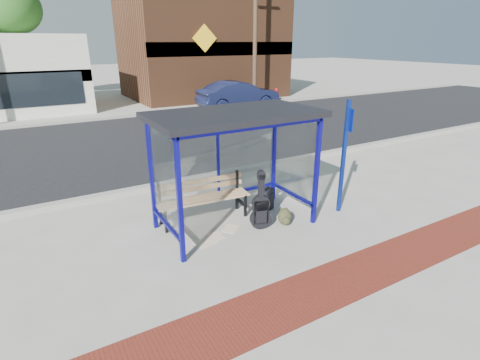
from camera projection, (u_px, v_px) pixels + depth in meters
ground at (235, 225)px, 7.99m from camera, size 120.00×120.00×0.00m
brick_paver_strip at (317, 290)px, 5.88m from camera, size 60.00×1.00×0.01m
curb_near at (183, 181)px, 10.31m from camera, size 60.00×0.25×0.12m
street_asphalt at (133, 142)px, 14.45m from camera, size 60.00×10.00×0.00m
curb_far at (104, 118)px, 18.54m from camera, size 60.00×0.25×0.12m
far_sidewalk at (97, 113)px, 20.10m from camera, size 60.00×4.00×0.01m
bus_shelter at (233, 129)px, 7.32m from camera, size 3.30×1.80×2.42m
storefront_brown at (203, 48)px, 25.59m from camera, size 10.00×7.08×6.40m
tree_mid at (10, 9)px, 22.42m from camera, size 3.60×3.60×7.03m
tree_right at (234, 17)px, 29.77m from camera, size 3.60×3.60×7.03m
utility_pole_east at (255, 33)px, 21.63m from camera, size 1.60×0.24×8.00m
bench at (202, 196)px, 8.07m from camera, size 2.05×0.66×0.95m
guitar_bag at (261, 209)px, 7.69m from camera, size 0.46×0.26×1.20m
suitcase at (267, 199)px, 8.61m from camera, size 0.37×0.30×0.55m
backpack at (285, 217)px, 7.93m from camera, size 0.35×0.34×0.36m
sign_post at (344, 151)px, 8.15m from camera, size 0.15×0.31×2.54m
newspaper_a at (206, 242)px, 7.28m from camera, size 0.46×0.39×0.01m
newspaper_b at (231, 229)px, 7.81m from camera, size 0.48×0.47×0.01m
newspaper_c at (216, 236)px, 7.52m from camera, size 0.29×0.36×0.01m
parked_car at (239, 95)px, 21.28m from camera, size 4.74×1.72×1.55m
fire_hydrant at (276, 94)px, 24.25m from camera, size 0.37×0.24×0.82m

